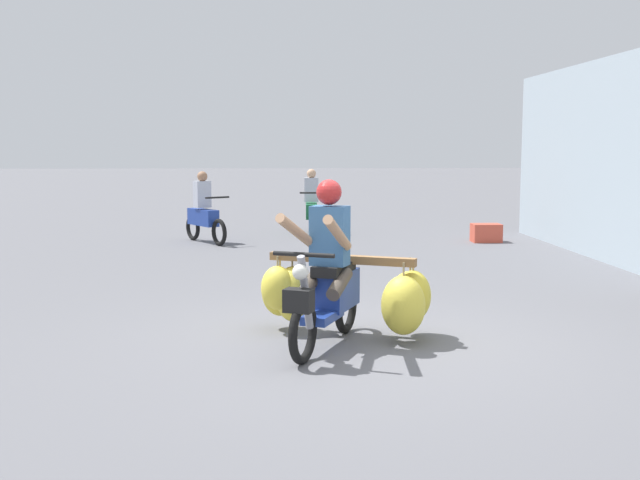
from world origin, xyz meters
name	(u,v)px	position (x,y,z in m)	size (l,w,h in m)	color
ground_plane	(364,345)	(0.00, 0.00, 0.00)	(120.00, 120.00, 0.00)	slate
motorbike_main_loaded	(342,288)	(-0.20, 0.22, 0.51)	(1.81, 1.83, 1.58)	black
motorbike_distant_ahead_left	(311,208)	(-0.07, 9.53, 0.57)	(0.50, 1.62, 1.40)	black
motorbike_distant_ahead_right	(204,214)	(-2.25, 8.07, 0.57)	(0.96, 1.41, 1.40)	black
produce_crate	(486,233)	(3.32, 7.86, 0.18)	(0.56, 0.40, 0.36)	#CC4C38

